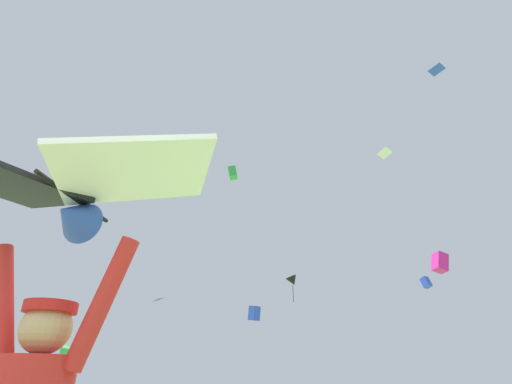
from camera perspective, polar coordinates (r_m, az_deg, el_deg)
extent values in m
sphere|color=tan|center=(2.13, -28.87, -17.44)|extent=(0.23, 0.23, 0.23)
cylinder|color=red|center=(2.14, -28.31, -14.96)|extent=(0.28, 0.28, 0.05)
cylinder|color=red|center=(2.00, -21.88, -14.80)|extent=(0.29, 0.13, 0.62)
cylinder|color=red|center=(2.31, -33.55, -13.77)|extent=(0.29, 0.13, 0.62)
cylinder|color=black|center=(2.29, -25.31, -0.99)|extent=(0.13, 0.63, 0.02)
cube|color=white|center=(2.06, -17.64, 2.82)|extent=(0.97, 0.95, 0.19)
cube|color=black|center=(2.49, -33.32, 0.99)|extent=(0.89, 0.81, 0.19)
cone|color=blue|center=(2.26, -25.79, -3.29)|extent=(0.27, 0.24, 0.24)
cone|color=black|center=(24.59, 5.49, -13.07)|extent=(0.89, 0.91, 0.90)
cylinder|color=black|center=(24.42, 5.57, -14.87)|extent=(0.03, 0.03, 1.02)
cube|color=green|center=(36.57, -3.51, 2.87)|extent=(1.16, 1.01, 1.37)
pyramid|color=blue|center=(18.70, 25.35, 16.24)|extent=(0.67, 0.67, 0.15)
pyramid|color=black|center=(24.59, -14.42, -15.25)|extent=(0.83, 0.80, 0.36)
cube|color=blue|center=(32.32, 24.06, -12.23)|extent=(0.87, 0.83, 0.91)
cube|color=#DB2393|center=(20.50, 25.78, -9.45)|extent=(0.92, 0.89, 1.00)
pyramid|color=white|center=(22.32, 18.64, 5.55)|extent=(0.74, 0.75, 0.33)
cube|color=blue|center=(37.36, -0.26, -17.66)|extent=(1.20, 1.16, 1.40)
cone|color=green|center=(8.56, -25.96, -20.61)|extent=(0.28, 0.24, 0.24)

